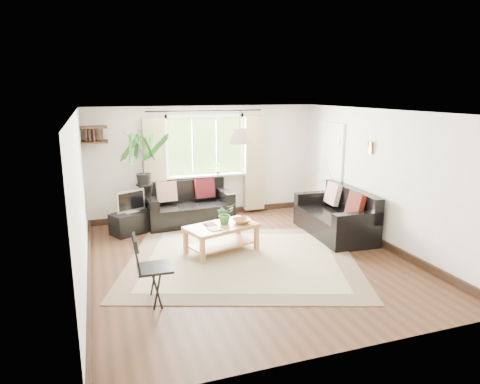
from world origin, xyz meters
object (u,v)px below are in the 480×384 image
object	(u,v)px
palm_stand	(144,180)
folding_chair	(155,269)
tv_stand	(132,223)
sofa_right	(335,213)
sofa_back	(189,204)
coffee_table	(222,239)

from	to	relation	value
palm_stand	folding_chair	size ratio (longest dim) A/B	2.08
palm_stand	tv_stand	bearing A→B (deg)	-134.14
sofa_right	tv_stand	size ratio (longest dim) A/B	2.34
sofa_back	palm_stand	size ratio (longest dim) A/B	0.91
sofa_right	sofa_back	bearing A→B (deg)	-120.40
sofa_right	coffee_table	bearing A→B (deg)	-82.57
palm_stand	folding_chair	world-z (taller)	palm_stand
sofa_back	folding_chair	xyz separation A→B (m)	(-1.15, -3.25, 0.05)
coffee_table	tv_stand	size ratio (longest dim) A/B	1.54
sofa_back	coffee_table	distance (m)	1.83
tv_stand	palm_stand	distance (m)	0.88
sofa_right	coffee_table	xyz separation A→B (m)	(-2.31, -0.19, -0.18)
sofa_right	tv_stand	bearing A→B (deg)	-107.71
coffee_table	sofa_back	bearing A→B (deg)	95.56
sofa_back	folding_chair	size ratio (longest dim) A/B	1.89
sofa_back	coffee_table	world-z (taller)	sofa_back
tv_stand	folding_chair	xyz separation A→B (m)	(0.04, -3.00, 0.26)
coffee_table	folding_chair	world-z (taller)	folding_chair
sofa_right	palm_stand	xyz separation A→B (m)	(-3.36, 1.68, 0.54)
coffee_table	palm_stand	distance (m)	2.27
coffee_table	palm_stand	bearing A→B (deg)	119.35
tv_stand	sofa_back	bearing A→B (deg)	-14.69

